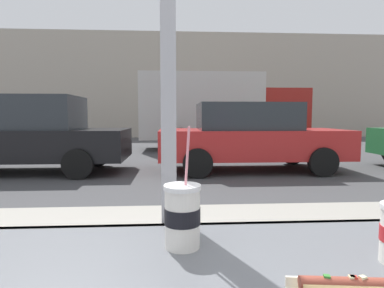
{
  "coord_description": "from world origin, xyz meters",
  "views": [
    {
      "loc": [
        0.01,
        -0.97,
        1.31
      ],
      "look_at": [
        0.25,
        2.85,
        0.97
      ],
      "focal_mm": 29.19,
      "sensor_mm": 36.0,
      "label": 1
    }
  ],
  "objects_px": {
    "parked_car_black": "(25,135)",
    "parked_car_red": "(250,136)",
    "box_truck": "(219,109)",
    "soda_cup_right": "(182,215)"
  },
  "relations": [
    {
      "from": "parked_car_black",
      "to": "parked_car_red",
      "type": "bearing_deg",
      "value": -0.0
    },
    {
      "from": "parked_car_black",
      "to": "box_truck",
      "type": "bearing_deg",
      "value": 42.93
    },
    {
      "from": "parked_car_black",
      "to": "box_truck",
      "type": "distance_m",
      "value": 7.16
    },
    {
      "from": "soda_cup_right",
      "to": "parked_car_red",
      "type": "distance_m",
      "value": 6.84
    },
    {
      "from": "parked_car_black",
      "to": "soda_cup_right",
      "type": "bearing_deg",
      "value": -62.36
    },
    {
      "from": "soda_cup_right",
      "to": "box_truck",
      "type": "xyz_separation_m",
      "value": [
        1.77,
        11.45,
        0.54
      ]
    },
    {
      "from": "soda_cup_right",
      "to": "parked_car_red",
      "type": "height_order",
      "value": "parked_car_red"
    },
    {
      "from": "soda_cup_right",
      "to": "box_truck",
      "type": "relative_size",
      "value": 0.05
    },
    {
      "from": "parked_car_black",
      "to": "box_truck",
      "type": "height_order",
      "value": "box_truck"
    },
    {
      "from": "parked_car_black",
      "to": "box_truck",
      "type": "relative_size",
      "value": 0.74
    }
  ]
}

